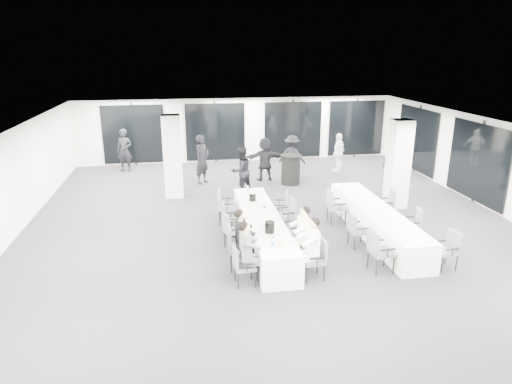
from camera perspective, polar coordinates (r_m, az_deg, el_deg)
room at (r=13.96m, az=4.82°, el=3.03°), size 14.04×16.04×2.84m
column_left at (r=15.59m, az=-10.39°, el=4.39°), size 0.60×0.60×2.80m
column_right at (r=15.00m, az=17.33°, el=3.35°), size 0.60×0.60×2.80m
banquet_table_main at (r=11.85m, az=0.82°, el=-4.76°), size 0.90×5.00×0.75m
banquet_table_side at (r=12.81m, az=14.74°, el=-3.62°), size 0.90×5.00×0.75m
cocktail_table at (r=17.04m, az=4.36°, el=2.83°), size 0.80×0.80×1.11m
chair_main_left_near at (r=9.81m, az=-1.85°, el=-8.91°), size 0.48×0.52×0.88m
chair_main_left_second at (r=10.47m, az=-2.49°, el=-6.58°), size 0.56×0.62×1.04m
chair_main_left_mid at (r=11.47m, az=-3.09°, el=-4.65°), size 0.57×0.60×0.95m
chair_main_left_fourth at (r=12.15m, az=-3.48°, el=-3.33°), size 0.50×0.56×0.96m
chair_main_left_far at (r=13.17m, az=-4.00°, el=-1.49°), size 0.58×0.63×1.03m
chair_main_right_near at (r=10.13m, az=7.56°, el=-7.96°), size 0.51×0.56×0.93m
chair_main_right_second at (r=10.77m, az=6.44°, el=-6.58°), size 0.44×0.49×0.86m
chair_main_right_mid at (r=11.66m, az=5.15°, el=-4.36°), size 0.50×0.55×0.94m
chair_main_right_fourth at (r=12.57m, az=4.02°, el=-2.62°), size 0.53×0.58×0.96m
chair_main_right_far at (r=13.27m, az=3.26°, el=-1.63°), size 0.56×0.59×0.91m
chair_side_left_near at (r=10.69m, az=15.05°, el=-6.86°), size 0.54×0.59×0.99m
chair_side_left_mid at (r=11.89m, az=12.37°, el=-4.43°), size 0.48×0.53×0.88m
chair_side_left_far at (r=13.36m, az=9.72°, el=-1.52°), size 0.52×0.57×0.99m
chair_side_right_near at (r=11.40m, az=22.93°, el=-6.40°), size 0.50×0.54×0.90m
chair_side_right_mid at (r=12.70m, az=19.09°, el=-3.60°), size 0.53×0.56×0.88m
chair_side_right_far at (r=14.01m, az=16.16°, el=-1.31°), size 0.50×0.54×0.89m
seated_guest_a at (r=9.70m, az=-0.93°, el=-7.19°), size 0.50×0.38×1.44m
seated_guest_b at (r=10.39m, az=-1.55°, el=-5.44°), size 0.50×0.38×1.44m
seated_guest_c at (r=9.97m, az=6.73°, el=-6.60°), size 0.50×0.38×1.44m
seated_guest_d at (r=10.60m, az=5.67°, el=-5.04°), size 0.50×0.38×1.44m
standing_guest_a at (r=17.09m, az=-6.76°, el=4.46°), size 0.96×0.97×2.08m
standing_guest_b at (r=15.72m, az=-1.89°, el=3.08°), size 1.07×0.95×1.90m
standing_guest_c at (r=17.97m, az=4.54°, el=4.82°), size 1.35×1.11×1.86m
standing_guest_d at (r=19.01m, az=10.30°, el=5.20°), size 1.15×1.18×1.80m
standing_guest_f at (r=17.41m, az=1.11°, el=4.51°), size 1.80×0.86×1.90m
standing_guest_g at (r=19.45m, az=-16.14°, el=5.34°), size 0.87×0.78×1.98m
standing_guest_h at (r=16.56m, az=16.64°, el=3.18°), size 0.91×1.09×1.95m
ice_bucket_near at (r=10.67m, az=1.72°, el=-4.41°), size 0.23×0.23×0.26m
ice_bucket_far at (r=12.87m, az=-0.43°, el=-0.62°), size 0.19×0.19×0.22m
water_bottle_a at (r=9.92m, az=2.13°, el=-6.34°), size 0.07×0.07×0.22m
water_bottle_b at (r=12.14m, az=1.07°, el=-1.76°), size 0.07×0.07×0.21m
water_bottle_c at (r=13.63m, az=-1.06°, el=0.38°), size 0.06×0.06×0.20m
plate_a at (r=10.44m, az=2.09°, el=-5.64°), size 0.18×0.18×0.03m
plate_b at (r=10.03m, az=3.02°, el=-6.67°), size 0.20×0.20×0.03m
plate_c at (r=11.10m, az=1.37°, el=-4.18°), size 0.22×0.22×0.03m
wine_glass at (r=9.92m, az=3.80°, el=-6.19°), size 0.07×0.07×0.18m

